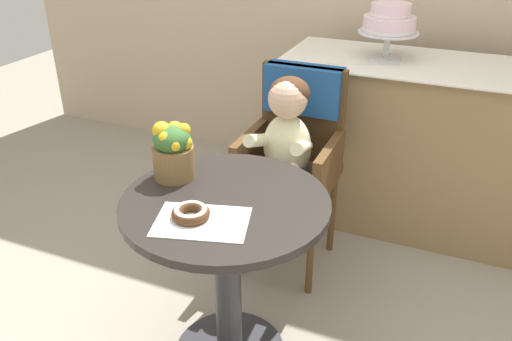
{
  "coord_description": "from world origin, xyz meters",
  "views": [
    {
      "loc": [
        0.69,
        -1.37,
        1.63
      ],
      "look_at": [
        0.05,
        0.15,
        0.77
      ],
      "focal_mm": 36.82,
      "sensor_mm": 36.0,
      "label": 1
    }
  ],
  "objects": [
    {
      "name": "cafe_table",
      "position": [
        0.0,
        0.0,
        0.51
      ],
      "size": [
        0.72,
        0.72,
        0.72
      ],
      "color": "#282321",
      "rests_on": "ground"
    },
    {
      "name": "wicker_chair",
      "position": [
        -0.01,
        0.76,
        0.64
      ],
      "size": [
        0.42,
        0.45,
        0.95
      ],
      "rotation": [
        0.0,
        0.0,
        0.04
      ],
      "color": "brown",
      "rests_on": "ground"
    },
    {
      "name": "seated_child",
      "position": [
        -0.01,
        0.6,
        0.68
      ],
      "size": [
        0.27,
        0.32,
        0.73
      ],
      "color": "beige",
      "rests_on": "ground"
    },
    {
      "name": "paper_napkin",
      "position": [
        -0.01,
        -0.15,
        0.72
      ],
      "size": [
        0.34,
        0.28,
        0.0
      ],
      "primitive_type": "cube",
      "rotation": [
        0.0,
        0.0,
        0.27
      ],
      "color": "white",
      "rests_on": "cafe_table"
    },
    {
      "name": "donut_front",
      "position": [
        -0.05,
        -0.15,
        0.74
      ],
      "size": [
        0.12,
        0.12,
        0.04
      ],
      "color": "#4C2D19",
      "rests_on": "cafe_table"
    },
    {
      "name": "flower_vase",
      "position": [
        -0.24,
        0.08,
        0.83
      ],
      "size": [
        0.15,
        0.15,
        0.21
      ],
      "color": "brown",
      "rests_on": "cafe_table"
    },
    {
      "name": "display_counter",
      "position": [
        0.55,
        1.3,
        0.45
      ],
      "size": [
        1.56,
        0.62,
        0.9
      ],
      "color": "#93754C",
      "rests_on": "ground"
    },
    {
      "name": "tiered_cake_stand",
      "position": [
        0.28,
        1.3,
        1.08
      ],
      "size": [
        0.3,
        0.3,
        0.27
      ],
      "color": "silver",
      "rests_on": "display_counter"
    }
  ]
}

